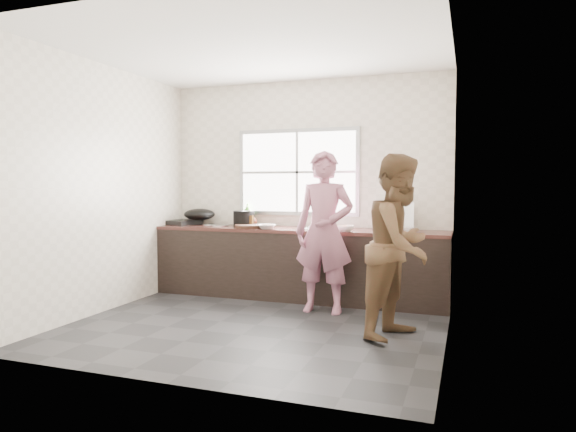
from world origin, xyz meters
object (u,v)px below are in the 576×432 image
(bowl_mince, at_px, (267,227))
(cutting_board, at_px, (250,226))
(plate_food, at_px, (245,227))
(bottle_green, at_px, (247,214))
(woman, at_px, (324,237))
(bowl_held, at_px, (342,228))
(glass_jar, at_px, (238,221))
(burner, at_px, (182,222))
(bottle_brown_tall, at_px, (249,219))
(bottle_brown_short, at_px, (252,220))
(black_pot, at_px, (244,219))
(wok, at_px, (199,214))
(dish_rack, at_px, (393,216))
(bowl_crabs, at_px, (345,229))
(person_side, at_px, (400,246))
(pot_lid_left, at_px, (211,224))
(pot_lid_right, at_px, (220,225))

(bowl_mince, bearing_deg, cutting_board, 159.70)
(cutting_board, height_order, plate_food, cutting_board)
(bottle_green, bearing_deg, woman, -31.84)
(cutting_board, bearing_deg, bowl_held, -4.05)
(glass_jar, bearing_deg, burner, -171.09)
(plate_food, distance_m, bottle_brown_tall, 0.22)
(cutting_board, xyz_separation_m, burner, (-1.06, 0.17, 0.01))
(cutting_board, distance_m, bowl_held, 1.19)
(bottle_brown_short, bearing_deg, black_pot, -142.25)
(woman, height_order, wok, woman)
(woman, bearing_deg, dish_rack, 50.71)
(bowl_crabs, xyz_separation_m, burner, (-2.28, 0.26, 0.00))
(bowl_mince, xyz_separation_m, glass_jar, (-0.56, 0.38, 0.02))
(plate_food, height_order, glass_jar, glass_jar)
(plate_food, distance_m, glass_jar, 0.41)
(bowl_crabs, distance_m, bowl_held, 0.04)
(bottle_brown_tall, bearing_deg, person_side, -31.46)
(wok, bearing_deg, dish_rack, 3.00)
(plate_food, xyz_separation_m, pot_lid_left, (-0.62, 0.28, -0.00))
(woman, distance_m, wok, 2.01)
(bottle_brown_tall, bearing_deg, burner, 179.53)
(bowl_crabs, xyz_separation_m, plate_food, (-1.27, 0.06, -0.02))
(woman, height_order, pot_lid_left, woman)
(bowl_mince, distance_m, wok, 1.13)
(bowl_held, height_order, black_pot, black_pot)
(cutting_board, relative_size, glass_jar, 3.56)
(plate_food, distance_m, pot_lid_right, 0.47)
(cutting_board, relative_size, bottle_brown_short, 2.37)
(bottle_green, relative_size, pot_lid_right, 1.19)
(bottle_brown_short, xyz_separation_m, wok, (-0.74, -0.04, 0.06))
(woman, relative_size, bottle_green, 5.60)
(pot_lid_left, bearing_deg, plate_food, -24.41)
(black_pot, xyz_separation_m, plate_food, (0.12, -0.23, -0.09))
(bowl_held, relative_size, plate_food, 0.99)
(black_pot, xyz_separation_m, wok, (-0.66, 0.02, 0.04))
(person_side, xyz_separation_m, pot_lid_left, (-2.65, 1.34, 0.03))
(cutting_board, bearing_deg, bottle_brown_tall, 115.67)
(bowl_crabs, height_order, bottle_brown_tall, bottle_brown_tall)
(plate_food, relative_size, bottle_brown_short, 1.39)
(person_side, relative_size, plate_food, 7.62)
(cutting_board, height_order, black_pot, black_pot)
(woman, height_order, cutting_board, woman)
(wok, bearing_deg, woman, -18.92)
(pot_lid_right, bearing_deg, bowl_held, -7.61)
(woman, height_order, bottle_brown_short, woman)
(bowl_mince, height_order, plate_food, bowl_mince)
(person_side, xyz_separation_m, bottle_brown_short, (-2.05, 1.35, 0.10))
(black_pot, xyz_separation_m, bottle_green, (-0.02, 0.15, 0.05))
(bowl_mince, bearing_deg, black_pot, 146.33)
(bottle_brown_tall, distance_m, pot_lid_left, 0.61)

